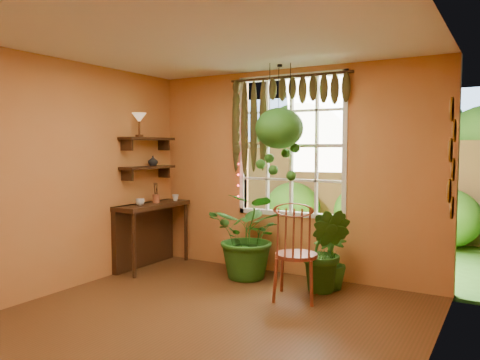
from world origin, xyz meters
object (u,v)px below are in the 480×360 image
Objects in this scene: potted_plant_left at (250,235)px; hanging_basket at (279,134)px; windsor_chair at (296,267)px; potted_plant_mid at (326,250)px; counter_ledge at (147,227)px.

hanging_basket reaches higher than potted_plant_left.
windsor_chair is at bearing -50.21° from hanging_basket.
potted_plant_left is 0.77× the size of hanging_basket.
windsor_chair reaches higher than potted_plant_mid.
windsor_chair is (2.40, -0.29, -0.19)m from counter_ledge.
potted_plant_mid is (2.60, 0.12, -0.06)m from counter_ledge.
windsor_chair is 0.86× the size of hanging_basket.
counter_ledge is at bearing -177.37° from potted_plant_mid.
potted_plant_left is 1.04m from potted_plant_mid.
hanging_basket is at bearing 8.78° from counter_ledge.
potted_plant_mid is (0.20, 0.41, 0.13)m from windsor_chair.
counter_ledge is 0.96× the size of windsor_chair.
counter_ledge is 2.33m from hanging_basket.
potted_plant_mid is 1.53m from hanging_basket.
hanging_basket is (1.92, 0.30, 1.30)m from counter_ledge.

